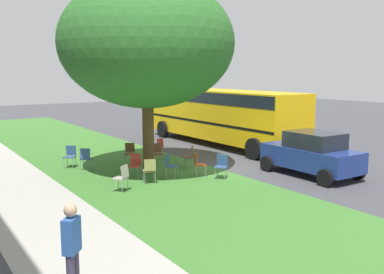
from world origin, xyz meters
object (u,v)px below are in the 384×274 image
at_px(chair_0, 70,155).
at_px(chair_2, 190,155).
at_px(chair_8, 149,169).
at_px(chair_6, 170,164).
at_px(chair_7, 129,152).
at_px(chair_1, 157,152).
at_px(pedestrian_1, 72,248).
at_px(chair_4, 221,164).
at_px(parked_car, 312,153).
at_px(chair_5, 86,157).
at_px(chair_3, 158,146).
at_px(street_tree, 147,44).
at_px(chair_9, 198,163).
at_px(chair_11, 135,164).
at_px(chair_10, 122,176).
at_px(school_bus, 222,112).

relative_size(chair_0, chair_2, 1.00).
distance_m(chair_2, chair_8, 2.91).
bearing_deg(chair_6, chair_7, 3.09).
distance_m(chair_1, chair_6, 2.45).
xyz_separation_m(chair_1, pedestrian_1, (-8.80, 6.56, 0.41)).
height_order(chair_0, chair_4, same).
bearing_deg(parked_car, chair_0, 47.62).
distance_m(chair_1, chair_5, 2.94).
relative_size(chair_1, chair_3, 1.00).
xyz_separation_m(street_tree, chair_6, (-1.22, -0.22, -4.34)).
distance_m(chair_9, parked_car, 4.21).
bearing_deg(chair_2, chair_6, 122.99).
relative_size(chair_7, chair_11, 1.00).
height_order(chair_0, chair_7, same).
bearing_deg(parked_car, chair_10, 74.51).
bearing_deg(chair_4, chair_8, 72.62).
distance_m(chair_7, chair_10, 4.32).
height_order(chair_7, chair_11, same).
bearing_deg(chair_3, chair_6, 156.85).
relative_size(chair_9, chair_11, 1.00).
bearing_deg(street_tree, chair_1, -42.15).
distance_m(chair_3, chair_11, 3.75).
bearing_deg(parked_car, chair_8, 67.61).
relative_size(chair_10, school_bus, 0.08).
bearing_deg(chair_0, chair_9, -140.49).
xyz_separation_m(chair_5, pedestrian_1, (-9.39, 3.67, 0.41)).
bearing_deg(pedestrian_1, street_tree, -35.82).
height_order(chair_5, chair_10, same).
xyz_separation_m(chair_3, chair_7, (-0.48, 1.66, 0.00)).
height_order(chair_4, chair_5, same).
height_order(chair_3, chair_8, same).
bearing_deg(street_tree, chair_3, -37.00).
relative_size(chair_7, chair_9, 1.00).
height_order(chair_5, pedestrian_1, pedestrian_1).
xyz_separation_m(chair_10, chair_11, (1.50, -1.20, 0.00)).
height_order(chair_4, chair_7, same).
relative_size(parked_car, pedestrian_1, 2.19).
xyz_separation_m(chair_2, chair_6, (-1.01, 1.55, 0.00)).
relative_size(chair_3, chair_8, 1.00).
bearing_deg(chair_4, chair_9, 35.68).
bearing_deg(chair_3, chair_8, 146.70).
xyz_separation_m(chair_3, chair_4, (-4.64, 0.01, 0.00)).
relative_size(chair_1, chair_4, 1.00).
distance_m(street_tree, parked_car, 7.33).
relative_size(chair_1, chair_9, 1.00).
distance_m(chair_3, chair_7, 1.73).
distance_m(chair_9, pedestrian_1, 9.09).
distance_m(chair_8, chair_10, 1.29).
relative_size(chair_3, school_bus, 0.08).
distance_m(chair_8, chair_9, 2.00).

